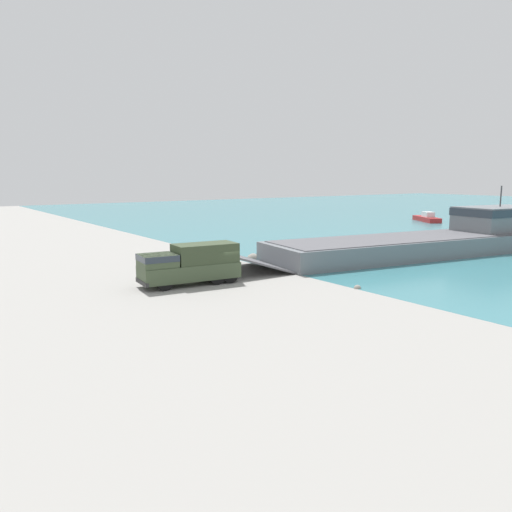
{
  "coord_description": "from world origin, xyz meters",
  "views": [
    {
      "loc": [
        33.29,
        -21.23,
        8.31
      ],
      "look_at": [
        0.07,
        2.43,
        1.75
      ],
      "focal_mm": 35.0,
      "sensor_mm": 36.0,
      "label": 1
    }
  ],
  "objects_px": {
    "moored_boat_a": "(427,218)",
    "cargo_crate": "(156,275)",
    "soldier_on_ramp": "(189,263)",
    "landing_craft": "(441,237)",
    "military_truck": "(190,264)"
  },
  "relations": [
    {
      "from": "military_truck",
      "to": "soldier_on_ramp",
      "type": "height_order",
      "value": "military_truck"
    },
    {
      "from": "landing_craft",
      "to": "cargo_crate",
      "type": "distance_m",
      "value": 31.85
    },
    {
      "from": "moored_boat_a",
      "to": "cargo_crate",
      "type": "height_order",
      "value": "moored_boat_a"
    },
    {
      "from": "soldier_on_ramp",
      "to": "moored_boat_a",
      "type": "distance_m",
      "value": 62.75
    },
    {
      "from": "military_truck",
      "to": "cargo_crate",
      "type": "relative_size",
      "value": 9.18
    },
    {
      "from": "landing_craft",
      "to": "cargo_crate",
      "type": "bearing_deg",
      "value": -89.96
    },
    {
      "from": "moored_boat_a",
      "to": "military_truck",
      "type": "bearing_deg",
      "value": -127.99
    },
    {
      "from": "military_truck",
      "to": "cargo_crate",
      "type": "xyz_separation_m",
      "value": [
        -3.33,
        -1.42,
        -1.26
      ]
    },
    {
      "from": "cargo_crate",
      "to": "military_truck",
      "type": "bearing_deg",
      "value": 23.17
    },
    {
      "from": "military_truck",
      "to": "cargo_crate",
      "type": "bearing_deg",
      "value": -60.78
    },
    {
      "from": "military_truck",
      "to": "moored_boat_a",
      "type": "xyz_separation_m",
      "value": [
        -22.93,
        61.39,
        -1.02
      ]
    },
    {
      "from": "landing_craft",
      "to": "moored_boat_a",
      "type": "xyz_separation_m",
      "value": [
        -24.42,
        31.36,
        -1.09
      ]
    },
    {
      "from": "landing_craft",
      "to": "soldier_on_ramp",
      "type": "xyz_separation_m",
      "value": [
        -4.99,
        -28.31,
        -0.65
      ]
    },
    {
      "from": "moored_boat_a",
      "to": "cargo_crate",
      "type": "bearing_deg",
      "value": -131.14
    },
    {
      "from": "landing_craft",
      "to": "soldier_on_ramp",
      "type": "relative_size",
      "value": 23.27
    }
  ]
}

